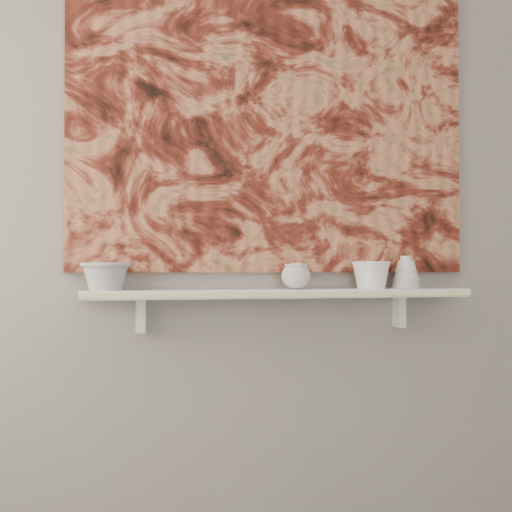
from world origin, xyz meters
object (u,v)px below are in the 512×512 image
object	(u,v)px
bowl_white	(371,275)
shelf	(281,294)
painting	(274,124)
bell_vessel	(406,272)
bowl_grey	(106,276)
cup_cream	(296,276)

from	to	relation	value
bowl_white	shelf	bearing A→B (deg)	180.00
painting	bell_vessel	world-z (taller)	painting
shelf	bell_vessel	distance (m)	0.49
bowl_grey	bowl_white	size ratio (longest dim) A/B	1.21
shelf	painting	size ratio (longest dim) A/B	0.93
painting	cup_cream	world-z (taller)	painting
bell_vessel	shelf	bearing A→B (deg)	180.00
painting	bowl_white	size ratio (longest dim) A/B	10.65
bowl_grey	bell_vessel	bearing A→B (deg)	0.00
cup_cream	bell_vessel	distance (m)	0.43
bowl_white	cup_cream	bearing A→B (deg)	180.00
shelf	bowl_white	size ratio (longest dim) A/B	9.94
shelf	painting	world-z (taller)	painting
painting	cup_cream	distance (m)	0.57
cup_cream	shelf	bearing A→B (deg)	180.00
bowl_grey	cup_cream	world-z (taller)	bowl_grey
bowl_white	bowl_grey	bearing A→B (deg)	180.00
bowl_grey	bowl_white	bearing A→B (deg)	0.00
shelf	painting	distance (m)	0.63
painting	bell_vessel	distance (m)	0.74
bell_vessel	bowl_grey	bearing A→B (deg)	180.00
painting	bowl_white	world-z (taller)	painting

